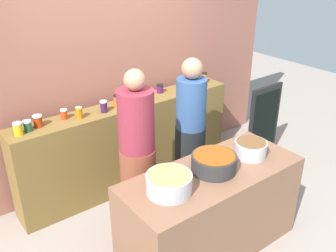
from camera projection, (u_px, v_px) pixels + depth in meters
The scene contains 23 objects.
ground at pixel (189, 229), 3.91m from camera, with size 12.00×12.00×0.00m, color gray.
storefront_wall at pixel (109, 57), 4.30m from camera, with size 4.80×0.12×3.00m, color #9E5F4E.
display_shelf at pixel (130, 145), 4.48m from camera, with size 2.70×0.36×1.04m, color brown.
prep_table at pixel (210, 211), 3.51m from camera, with size 1.70×0.70×0.85m, color brown.
preserve_jar_0 at pixel (18, 129), 3.53m from camera, with size 0.09×0.09×0.13m.
preserve_jar_1 at pixel (28, 126), 3.61m from camera, with size 0.08×0.08×0.11m.
preserve_jar_2 at pixel (38, 121), 3.70m from camera, with size 0.09×0.09×0.12m.
preserve_jar_3 at pixel (64, 114), 3.87m from camera, with size 0.07×0.07×0.11m.
preserve_jar_4 at pixel (79, 113), 3.87m from camera, with size 0.07×0.07×0.12m.
preserve_jar_5 at pixel (104, 106), 4.02m from camera, with size 0.08×0.08×0.13m.
preserve_jar_6 at pixel (117, 101), 4.13m from camera, with size 0.08×0.08×0.15m.
preserve_jar_7 at pixel (123, 97), 4.24m from camera, with size 0.07×0.07×0.15m.
preserve_jar_8 at pixel (139, 96), 4.32m from camera, with size 0.09×0.09×0.11m.
preserve_jar_9 at pixel (160, 89), 4.55m from camera, with size 0.08×0.08×0.10m.
preserve_jar_10 at pixel (188, 83), 4.73m from camera, with size 0.08×0.08×0.10m.
preserve_jar_11 at pixel (197, 81), 4.79m from camera, with size 0.07×0.07×0.10m.
preserve_jar_12 at pixel (204, 78), 4.87m from camera, with size 0.07×0.07×0.13m.
cooking_pot_left at pixel (169, 183), 3.03m from camera, with size 0.37×0.37×0.17m.
cooking_pot_center at pixel (214, 163), 3.31m from camera, with size 0.40×0.40×0.16m.
cooking_pot_right at pixel (250, 149), 3.55m from camera, with size 0.30×0.30×0.15m.
cook_with_tongs at pixel (138, 164), 3.59m from camera, with size 0.35×0.35×1.71m.
cook_in_cap at pixel (190, 138), 4.12m from camera, with size 0.33×0.33×1.64m.
chalkboard_sign at pixel (264, 123), 5.00m from camera, with size 0.54×0.05×1.03m.
Camera 1 is at (-2.02, -2.31, 2.66)m, focal length 40.59 mm.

